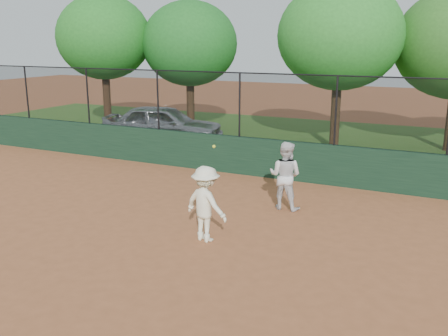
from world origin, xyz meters
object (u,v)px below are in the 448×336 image
at_px(player_second, 285,176).
at_px(tree_2, 340,36).
at_px(parked_car, 163,125).
at_px(tree_1, 190,44).
at_px(player_main, 206,204).
at_px(tree_0, 103,37).

distance_m(player_second, tree_2, 8.44).
xyz_separation_m(parked_car, player_second, (7.04, -5.41, 0.04)).
bearing_deg(player_second, tree_2, -84.03).
bearing_deg(tree_1, player_main, -59.09).
bearing_deg(parked_car, player_main, -158.93).
distance_m(parked_car, player_main, 10.22).
bearing_deg(player_main, tree_2, 88.93).
relative_size(tree_0, tree_1, 1.05).
distance_m(parked_car, player_second, 8.87).
bearing_deg(parked_car, tree_0, 52.18).
relative_size(player_second, tree_0, 0.28).
relative_size(parked_car, player_main, 2.27).
distance_m(player_second, tree_0, 13.56).
distance_m(parked_car, tree_0, 5.56).
height_order(parked_car, tree_0, tree_0).
bearing_deg(player_main, tree_1, 120.91).
height_order(parked_car, player_second, player_second).
distance_m(parked_car, tree_1, 4.33).
xyz_separation_m(player_main, tree_2, (0.19, 10.39, 3.49)).
bearing_deg(tree_1, parked_car, -82.47).
height_order(tree_0, tree_1, tree_0).
xyz_separation_m(tree_0, tree_2, (10.49, 0.68, 0.04)).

